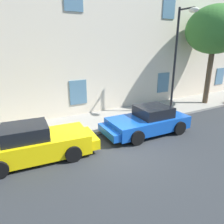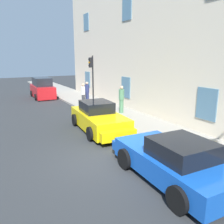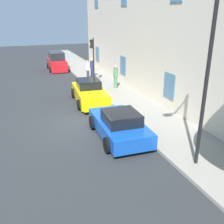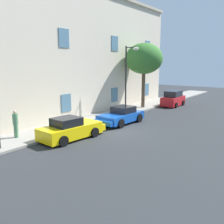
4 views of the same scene
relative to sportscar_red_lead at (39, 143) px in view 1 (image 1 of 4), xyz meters
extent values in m
plane|color=#2B2D30|center=(3.22, -1.21, -0.63)|extent=(80.00, 80.00, 0.00)
cube|color=gray|center=(3.22, 2.43, -0.56)|extent=(60.00, 3.13, 0.14)
cube|color=beige|center=(3.22, 5.76, 5.09)|extent=(34.94, 3.53, 11.43)
cube|color=slate|center=(3.22, 3.97, 0.97)|extent=(1.10, 0.06, 1.50)
cube|color=slate|center=(10.20, 3.97, 0.97)|extent=(1.10, 0.06, 1.50)
cube|color=slate|center=(17.19, 3.97, 0.97)|extent=(1.10, 0.06, 1.50)
cube|color=slate|center=(10.20, 3.97, 6.29)|extent=(1.10, 0.06, 1.50)
cube|color=yellow|center=(-0.15, 0.01, -0.08)|extent=(4.35, 2.15, 0.79)
cube|color=black|center=(-0.46, 0.04, 0.58)|extent=(1.80, 1.58, 0.54)
cube|color=yellow|center=(1.70, -0.14, -0.18)|extent=(1.40, 1.76, 0.43)
cylinder|color=black|center=(1.23, 0.80, -0.30)|extent=(0.68, 0.29, 0.66)
cylinder|color=black|center=(1.08, -0.99, -0.30)|extent=(0.68, 0.29, 0.66)
cylinder|color=black|center=(-1.37, 1.02, -0.30)|extent=(0.68, 0.29, 0.66)
cube|color=#144CB2|center=(5.45, -0.15, -0.09)|extent=(4.23, 2.10, 0.65)
cube|color=black|center=(5.76, -0.16, 0.49)|extent=(1.73, 1.61, 0.52)
cube|color=#144CB2|center=(3.62, -0.08, -0.17)|extent=(1.32, 1.82, 0.36)
cylinder|color=black|center=(4.12, -1.06, -0.27)|extent=(0.72, 0.27, 0.71)
cylinder|color=black|center=(4.20, 0.86, -0.27)|extent=(0.72, 0.27, 0.71)
cylinder|color=black|center=(6.70, -1.17, -0.27)|extent=(0.72, 0.27, 0.71)
cylinder|color=black|center=(6.78, 0.76, -0.27)|extent=(0.72, 0.27, 0.71)
cylinder|color=brown|center=(12.72, 1.92, 1.57)|extent=(0.38, 0.38, 4.12)
ellipsoid|color=#38722D|center=(12.72, 1.92, 4.78)|extent=(4.01, 4.01, 3.28)
cylinder|color=black|center=(8.89, 1.69, 2.70)|extent=(0.14, 0.14, 6.37)
cube|color=black|center=(8.89, 1.14, 5.73)|extent=(0.08, 1.10, 0.08)
ellipsoid|color=#EAE5C6|center=(8.89, 0.64, 5.60)|extent=(0.44, 0.60, 0.28)
camera|label=1|loc=(-1.15, -8.07, 3.80)|focal=33.32mm
camera|label=2|loc=(10.20, -4.98, 3.09)|focal=36.73mm
camera|label=3|loc=(15.89, -4.46, 4.93)|focal=41.47mm
camera|label=4|loc=(-11.32, -11.70, 4.26)|focal=40.21mm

